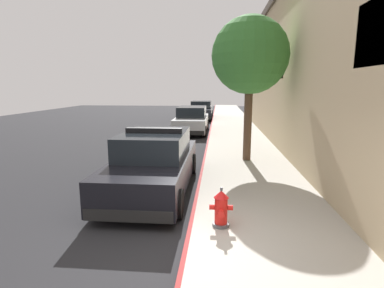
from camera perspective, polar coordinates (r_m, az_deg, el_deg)
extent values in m
cube|color=#232326|center=(15.66, -13.57, -0.05)|extent=(31.61, 60.00, 0.20)
cube|color=#ADA89E|center=(14.85, 8.91, 0.23)|extent=(2.96, 60.00, 0.15)
cube|color=maroon|center=(14.83, 3.04, 0.33)|extent=(0.08, 60.00, 0.15)
cube|color=tan|center=(14.40, 29.99, 11.51)|extent=(6.84, 27.42, 6.59)
cube|color=black|center=(6.07, 31.27, 17.61)|extent=(0.06, 1.30, 1.10)
cube|color=black|center=(13.39, 16.45, 14.06)|extent=(0.06, 1.30, 1.10)
cube|color=black|center=(20.97, 12.30, 12.88)|extent=(0.06, 1.30, 1.10)
cube|color=black|center=(8.15, -7.16, -4.75)|extent=(1.84, 4.80, 0.76)
cube|color=black|center=(8.14, -7.05, 0.14)|extent=(1.64, 2.50, 0.60)
cube|color=black|center=(6.10, -11.83, -12.92)|extent=(1.76, 0.16, 0.24)
cube|color=black|center=(10.44, -4.43, -2.74)|extent=(1.76, 0.16, 0.24)
cylinder|color=black|center=(10.01, -9.90, -3.45)|extent=(0.22, 0.64, 0.64)
cylinder|color=black|center=(9.72, -0.04, -3.72)|extent=(0.22, 0.64, 0.64)
cylinder|color=black|center=(6.94, -17.21, -10.22)|extent=(0.22, 0.64, 0.64)
cylinder|color=black|center=(6.50, -2.75, -11.17)|extent=(0.22, 0.64, 0.64)
cube|color=black|center=(8.04, -7.18, 2.60)|extent=(1.48, 0.20, 0.12)
cube|color=red|center=(8.12, -9.60, 2.62)|extent=(0.44, 0.18, 0.11)
cube|color=#1E33E0|center=(7.97, -4.72, 2.58)|extent=(0.44, 0.18, 0.11)
cube|color=#B2B5BA|center=(18.51, -0.05, 3.99)|extent=(1.84, 4.80, 0.76)
cube|color=black|center=(18.60, 0.00, 6.13)|extent=(1.64, 2.50, 0.60)
cube|color=black|center=(16.24, -0.78, 2.12)|extent=(1.76, 0.16, 0.24)
cube|color=black|center=(20.86, 0.53, 4.03)|extent=(1.76, 0.16, 0.24)
cylinder|color=black|center=(20.31, -2.04, 3.85)|extent=(0.22, 0.64, 0.64)
cylinder|color=black|center=(20.18, 2.82, 3.79)|extent=(0.22, 0.64, 0.64)
cylinder|color=black|center=(16.97, -3.45, 2.48)|extent=(0.22, 0.64, 0.64)
cylinder|color=black|center=(16.81, 2.36, 2.41)|extent=(0.22, 0.64, 0.64)
cube|color=black|center=(26.31, 1.76, 5.98)|extent=(1.84, 4.80, 0.76)
cube|color=black|center=(26.42, 1.79, 7.48)|extent=(1.64, 2.50, 0.60)
cube|color=black|center=(24.01, 1.43, 4.91)|extent=(1.76, 0.16, 0.24)
cube|color=black|center=(28.66, 2.03, 5.84)|extent=(1.76, 0.16, 0.24)
cylinder|color=black|center=(28.09, 0.20, 5.75)|extent=(0.22, 0.64, 0.64)
cylinder|color=black|center=(27.99, 3.72, 5.71)|extent=(0.22, 0.64, 0.64)
cylinder|color=black|center=(24.72, -0.47, 5.07)|extent=(0.22, 0.64, 0.64)
cylinder|color=black|center=(24.61, 3.53, 5.03)|extent=(0.22, 0.64, 0.64)
cylinder|color=#4C4C51|center=(5.95, 5.43, -14.80)|extent=(0.32, 0.32, 0.06)
cylinder|color=red|center=(5.84, 5.48, -12.32)|extent=(0.24, 0.24, 0.50)
cone|color=red|center=(5.72, 5.54, -9.37)|extent=(0.28, 0.28, 0.14)
cylinder|color=#4C4C51|center=(5.69, 5.56, -8.42)|extent=(0.05, 0.05, 0.06)
cylinder|color=red|center=(5.81, 3.78, -11.75)|extent=(0.10, 0.10, 0.10)
cylinder|color=red|center=(5.82, 7.20, -11.80)|extent=(0.10, 0.10, 0.10)
cylinder|color=red|center=(5.67, 5.50, -12.94)|extent=(0.13, 0.12, 0.13)
cylinder|color=brown|center=(10.90, 10.45, 4.07)|extent=(0.28, 0.28, 2.73)
sphere|color=#387A33|center=(10.88, 10.87, 16.08)|extent=(2.62, 2.62, 2.62)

